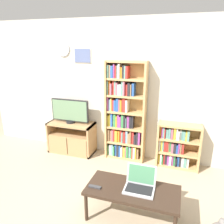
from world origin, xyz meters
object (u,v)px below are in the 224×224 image
(coffee_table, at_px, (132,192))
(laptop, at_px, (140,183))
(bookshelf_short, at_px, (176,146))
(bookshelf_tall, at_px, (124,115))
(tv_stand, at_px, (71,137))
(remote_near_laptop, at_px, (95,187))
(television, at_px, (70,111))

(coffee_table, height_order, laptop, laptop)
(coffee_table, bearing_deg, laptop, 31.92)
(bookshelf_short, xyz_separation_m, coffee_table, (-0.45, -1.49, -0.01))
(bookshelf_tall, bearing_deg, bookshelf_short, -0.87)
(bookshelf_short, relative_size, coffee_table, 0.71)
(bookshelf_tall, bearing_deg, tv_stand, -173.41)
(coffee_table, bearing_deg, bookshelf_short, 73.33)
(laptop, bearing_deg, remote_near_laptop, -163.21)
(tv_stand, height_order, bookshelf_tall, bookshelf_tall)
(television, height_order, laptop, television)
(bookshelf_tall, distance_m, bookshelf_short, 1.09)
(television, xyz_separation_m, coffee_table, (1.61, -1.41, -0.49))
(bookshelf_tall, xyz_separation_m, bookshelf_short, (0.98, -0.01, -0.48))
(bookshelf_tall, height_order, remote_near_laptop, bookshelf_tall)
(laptop, bearing_deg, coffee_table, -148.73)
(television, bearing_deg, bookshelf_tall, 5.18)
(television, distance_m, coffee_table, 2.19)
(coffee_table, distance_m, remote_near_laptop, 0.47)
(tv_stand, height_order, television, television)
(laptop, bearing_deg, bookshelf_tall, 112.19)
(television, height_order, remote_near_laptop, television)
(bookshelf_tall, bearing_deg, remote_near_laptop, -87.22)
(television, xyz_separation_m, bookshelf_short, (2.05, 0.08, -0.48))
(tv_stand, bearing_deg, remote_near_laptop, -52.73)
(bookshelf_short, relative_size, laptop, 2.18)
(tv_stand, relative_size, coffee_table, 0.81)
(bookshelf_short, height_order, laptop, bookshelf_short)
(bookshelf_tall, height_order, laptop, bookshelf_tall)
(remote_near_laptop, bearing_deg, bookshelf_tall, -176.96)
(bookshelf_tall, distance_m, laptop, 1.62)
(television, relative_size, laptop, 2.11)
(tv_stand, distance_m, bookshelf_short, 2.05)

